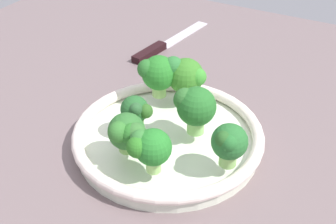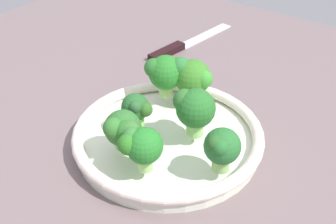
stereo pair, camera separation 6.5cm
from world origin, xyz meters
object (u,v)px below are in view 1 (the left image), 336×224
object	(u,v)px
broccoli_floret_0	(195,105)
broccoli_floret_3	(149,147)
bowl	(168,136)
broccoli_floret_2	(129,133)
broccoli_floret_4	(136,111)
broccoli_floret_1	(186,76)
knife	(163,45)
broccoli_floret_5	(229,143)
broccoli_floret_6	(160,72)

from	to	relation	value
broccoli_floret_0	broccoli_floret_3	xyz separation A→B (cm)	(-1.32, -10.98, -0.56)
bowl	broccoli_floret_2	size ratio (longest dim) A/B	4.95
bowl	broccoli_floret_3	xyz separation A→B (cm)	(2.46, -9.59, 5.77)
broccoli_floret_4	broccoli_floret_3	bearing A→B (deg)	-47.01
broccoli_floret_1	knife	bearing A→B (deg)	128.28
broccoli_floret_2	knife	world-z (taller)	broccoli_floret_2
broccoli_floret_2	broccoli_floret_5	distance (cm)	13.80
broccoli_floret_3	broccoli_floret_6	size ratio (longest dim) A/B	0.89
bowl	broccoli_floret_4	size ratio (longest dim) A/B	5.47
broccoli_floret_0	bowl	bearing A→B (deg)	-159.90
knife	broccoli_floret_2	bearing A→B (deg)	-67.11
bowl	broccoli_floret_1	bearing A→B (deg)	101.08
broccoli_floret_3	knife	distance (cm)	44.70
broccoli_floret_5	broccoli_floret_6	distance (cm)	20.38
broccoli_floret_5	bowl	bearing A→B (deg)	162.83
broccoli_floret_4	broccoli_floret_5	distance (cm)	15.63
broccoli_floret_1	broccoli_floret_5	bearing A→B (deg)	-45.04
broccoli_floret_0	broccoli_floret_2	world-z (taller)	broccoli_floret_0
bowl	broccoli_floret_1	distance (cm)	11.25
broccoli_floret_0	broccoli_floret_6	distance (cm)	11.46
broccoli_floret_3	broccoli_floret_1	bearing A→B (deg)	102.73
broccoli_floret_1	knife	world-z (taller)	broccoli_floret_1
bowl	broccoli_floret_1	size ratio (longest dim) A/B	4.36
broccoli_floret_5	knife	world-z (taller)	broccoli_floret_5
broccoli_floret_0	broccoli_floret_6	world-z (taller)	broccoli_floret_0
broccoli_floret_2	broccoli_floret_4	xyz separation A→B (cm)	(-2.49, 5.54, -0.47)
bowl	knife	xyz separation A→B (cm)	(-17.69, 29.70, -1.17)
broccoli_floret_3	broccoli_floret_5	world-z (taller)	broccoli_floret_3
broccoli_floret_1	knife	distance (cm)	26.32
broccoli_floret_3	knife	world-z (taller)	broccoli_floret_3
broccoli_floret_5	broccoli_floret_0	bearing A→B (deg)	146.94
broccoli_floret_2	broccoli_floret_3	xyz separation A→B (cm)	(4.28, -1.73, 0.51)
broccoli_floret_5	broccoli_floret_4	bearing A→B (deg)	175.77
broccoli_floret_1	bowl	bearing A→B (deg)	-78.92
bowl	broccoli_floret_4	xyz separation A→B (cm)	(-4.32, -2.33, 4.78)
bowl	broccoli_floret_6	bearing A→B (deg)	126.82
bowl	broccoli_floret_4	distance (cm)	6.85
broccoli_floret_4	broccoli_floret_5	bearing A→B (deg)	-4.23
knife	broccoli_floret_0	bearing A→B (deg)	-52.83
bowl	knife	size ratio (longest dim) A/B	1.12
broccoli_floret_2	knife	bearing A→B (deg)	112.89
broccoli_floret_6	knife	distance (cm)	26.08
broccoli_floret_2	broccoli_floret_4	bearing A→B (deg)	114.21
knife	bowl	bearing A→B (deg)	-59.22
broccoli_floret_6	knife	world-z (taller)	broccoli_floret_6
bowl	broccoli_floret_5	xyz separation A→B (cm)	(11.25, -3.48, 5.56)
bowl	broccoli_floret_3	bearing A→B (deg)	-75.62
broccoli_floret_2	broccoli_floret_0	bearing A→B (deg)	58.76
broccoli_floret_1	broccoli_floret_4	distance (cm)	12.27
broccoli_floret_3	broccoli_floret_5	xyz separation A→B (cm)	(8.79, 6.12, -0.21)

